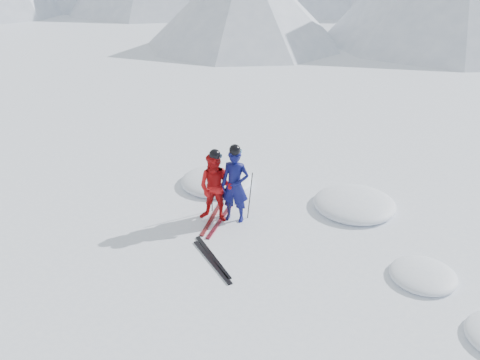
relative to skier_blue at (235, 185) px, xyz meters
The scene contains 12 objects.
ground 2.45m from the skier_blue, 13.67° to the right, with size 160.00×160.00×0.00m, color white.
skier_blue is the anchor object (origin of this frame).
skier_red 0.45m from the skier_blue, 144.36° to the right, with size 0.82×0.64×1.69m, color #B60E10.
pole_blue_left 0.45m from the skier_blue, 153.43° to the left, with size 0.02×0.02×1.20m, color black.
pole_blue_right 0.46m from the skier_blue, 45.00° to the left, with size 0.02×0.02×1.20m, color black.
pole_red_left 0.75m from the skier_blue, behind, with size 0.02×0.02×1.13m, color black.
pole_red_right 0.36m from the skier_blue, 120.18° to the right, with size 0.02×0.02×1.13m, color black.
ski_worn_left 1.04m from the skier_blue, 151.65° to the right, with size 0.09×1.70×0.03m, color black.
ski_worn_right 0.96m from the skier_blue, 133.11° to the right, with size 0.09×1.70×0.03m, color black.
ski_loose_a 1.86m from the skier_blue, 71.22° to the right, with size 0.09×1.70×0.03m, color black.
ski_loose_b 2.02m from the skier_blue, 69.75° to the right, with size 0.09×1.70×0.03m, color black.
snow_lumps 2.17m from the skier_blue, 41.42° to the left, with size 9.12×4.48×0.44m.
Camera 1 is at (3.87, -7.92, 6.10)m, focal length 38.00 mm.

